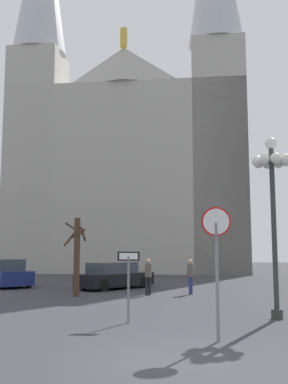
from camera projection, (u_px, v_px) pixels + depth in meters
ground_plane at (180, 364)px, 8.37m from camera, size 120.00×120.00×0.00m
cathedral at (127, 148)px, 43.10m from camera, size 22.69×14.41×38.70m
stop_sign at (214, 248)px, 10.65m from camera, size 0.70×0.19×3.16m
one_way_arrow_sign at (126, 276)px, 13.18m from camera, size 0.66×0.10×2.07m
street_lamp at (270, 186)px, 14.27m from camera, size 1.27×1.27×5.74m
bare_tree at (74, 254)px, 20.38m from camera, size 1.05×1.16×3.56m
parked_car_near_black at (112, 276)px, 23.97m from camera, size 4.26×4.33×1.41m
parked_car_far_navy at (3, 274)px, 25.32m from camera, size 3.97×4.49×1.55m
pedestrian_walking at (188, 273)px, 21.13m from camera, size 0.32×0.32×1.65m
pedestrian_standing at (146, 273)px, 20.80m from camera, size 0.32×0.32×1.68m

